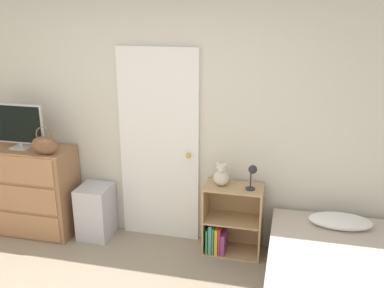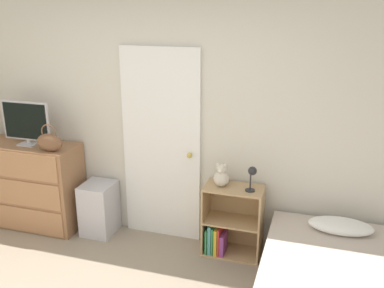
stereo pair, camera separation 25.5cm
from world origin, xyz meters
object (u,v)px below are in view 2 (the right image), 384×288
Objects in this scene: storage_bin at (99,208)px; bookshelf at (228,226)px; teddy_bear at (221,176)px; desk_lamp at (252,174)px; handbag at (50,142)px; tv at (26,122)px; dresser at (33,185)px.

storage_bin is 0.79× the size of bookshelf.
storage_bin is at bearing -179.14° from teddy_bear.
storage_bin is 2.28× the size of desk_lamp.
handbag is 1.23× the size of teddy_bear.
tv reaches higher than handbag.
desk_lamp is (2.41, 0.03, 0.41)m from dresser.
teddy_bear is (-0.08, -0.01, 0.52)m from bookshelf.
storage_bin is at bearing 4.71° from tv.
bookshelf is 0.64m from desk_lamp.
desk_lamp is (0.22, -0.05, 0.59)m from bookshelf.
handbag is (0.35, -0.12, -0.15)m from tv.
bookshelf is at bearing 1.93° from dresser.
dresser is at bearing 160.52° from handbag.
bookshelf is at bearing 167.90° from desk_lamp.
tv is 2.36m from bookshelf.
handbag is at bearing -173.57° from bookshelf.
bookshelf is (1.82, 0.21, -0.76)m from handbag.
teddy_bear reaches higher than bookshelf.
dresser is 4.59× the size of teddy_bear.
storage_bin is 1.74m from desk_lamp.
handbag is 1.77m from teddy_bear.
desk_lamp is (2.04, 0.16, -0.17)m from handbag.
teddy_bear is at bearing 6.52° from handbag.
storage_bin is at bearing 179.25° from desk_lamp.
desk_lamp is at bearing -12.10° from bookshelf.
dresser is 1.89× the size of storage_bin.
storage_bin is (0.78, 0.05, -0.19)m from dresser.
bookshelf is at bearing 4.37° from teddy_bear.
dresser is 2.20m from bookshelf.
dresser is at bearing -176.47° from storage_bin.
desk_lamp reaches higher than teddy_bear.
desk_lamp reaches higher than dresser.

